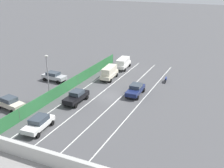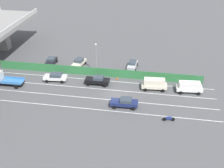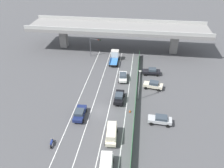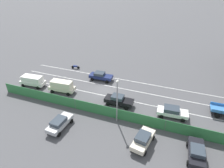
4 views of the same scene
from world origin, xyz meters
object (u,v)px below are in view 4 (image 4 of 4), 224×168
Objects in this scene: car_van_cream at (62,86)px; street_lamp at (117,97)px; car_sedan_navy at (101,76)px; traffic_cone at (93,107)px; car_hatchback_white at (172,112)px; parked_wagon_silver at (60,123)px; parked_sedan_dark at (197,152)px; motorcycle at (75,67)px; car_sedan_black at (119,100)px; parked_sedan_cream at (143,139)px; car_van_white at (33,80)px.

street_lamp is (4.00, 11.84, 2.91)m from car_van_cream.
car_sedan_navy is 7.52× the size of traffic_cone.
traffic_cone is (2.51, -11.86, -0.61)m from car_hatchback_white.
parked_wagon_silver is at bearing 0.90° from car_sedan_navy.
parked_sedan_dark reaches higher than parked_wagon_silver.
car_van_cream reaches higher than parked_sedan_dark.
car_hatchback_white reaches higher than motorcycle.
parked_sedan_dark is at bearing 53.26° from car_sedan_navy.
car_hatchback_white is 2.37× the size of motorcycle.
car_van_cream reaches higher than car_hatchback_white.
parked_wagon_silver reaches higher than motorcycle.
car_sedan_black is 13.63m from parked_sedan_dark.
parked_sedan_cream is at bearing 66.49° from car_van_cream.
car_sedan_black is 9.95m from parked_wagon_silver.
car_van_cream is 9.54m from parked_wagon_silver.
car_sedan_navy is at bearing -126.74° from parked_sedan_dark.
parked_sedan_cream is (13.73, 11.71, 0.04)m from car_sedan_navy.
car_sedan_black is 16.50m from motorcycle.
car_van_cream reaches higher than car_sedan_navy.
car_sedan_navy is at bearing 69.27° from motorcycle.
parked_sedan_cream is 10.11m from traffic_cone.
car_sedan_navy reaches higher than parked_sedan_dark.
parked_sedan_cream reaches higher than car_hatchback_white.
motorcycle is at bearing -110.73° from car_sedan_navy.
traffic_cone is at bearing -107.16° from street_lamp.
motorcycle is 19.14m from parked_wagon_silver.
traffic_cone is (2.53, 13.77, -0.89)m from car_van_white.
car_sedan_navy is at bearing -146.02° from street_lamp.
parked_sedan_cream is (7.04, 22.80, -0.24)m from car_van_white.
car_hatchback_white is 16.42m from parked_wagon_silver.
motorcycle is (-9.50, -21.92, -0.45)m from car_hatchback_white.
car_van_white is at bearing -58.90° from car_sedan_navy.
car_sedan_black is 1.08× the size of parked_wagon_silver.
car_van_cream is 17.89m from parked_sedan_cream.
motorcycle is 0.44× the size of parked_sedan_cream.
car_van_cream is at bearing -90.34° from car_hatchback_white.
car_van_white is at bearing -125.47° from parked_wagon_silver.
car_van_cream is at bearing -109.58° from traffic_cone.
car_sedan_black is at bearing -164.85° from street_lamp.
car_sedan_black is at bearing -141.30° from parked_sedan_cream.
street_lamp is 6.06m from traffic_cone.
parked_sedan_dark is (6.70, 3.43, -0.03)m from car_hatchback_white.
car_hatchback_white is at bearing 89.95° from car_van_white.
parked_sedan_cream is (7.01, 5.62, 0.01)m from car_sedan_black.
parked_sedan_cream is at bearing 95.11° from parked_wagon_silver.
car_van_white reaches higher than traffic_cone.
traffic_cone is at bearing 16.23° from car_sedan_navy.
car_hatchback_white is (0.02, 25.63, -0.27)m from car_van_white.
parked_sedan_cream reaches higher than parked_wagon_silver.
motorcycle is at bearing -130.88° from parked_sedan_cream.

